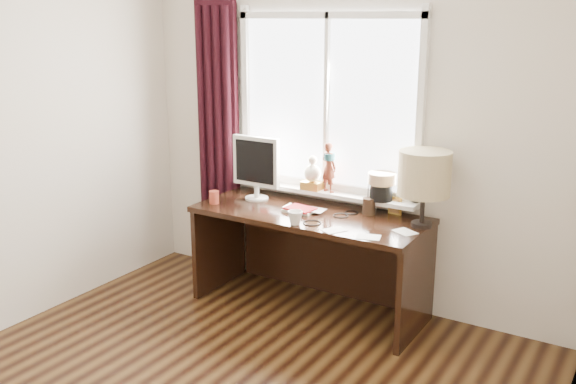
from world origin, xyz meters
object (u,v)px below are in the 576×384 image
Objects in this scene: laptop at (305,209)px; table_lamp at (424,174)px; mug at (295,217)px; desk at (316,241)px; monitor at (256,164)px; red_cup at (214,197)px.

laptop is 0.60× the size of table_lamp.
mug is 0.20× the size of table_lamp.
monitor is at bearing -179.28° from desk.
red_cup is (-0.78, 0.12, -0.00)m from mug.
table_lamp reaches higher than monitor.
laptop is at bearing 15.53° from red_cup.
red_cup is at bearing 171.60° from mug.
mug is at bearing -33.44° from monitor.
monitor is at bearing 52.09° from red_cup.
mug is 0.73m from monitor.
desk is (0.73, 0.27, -0.29)m from red_cup.
monitor is (-0.52, -0.01, 0.52)m from desk.
laptop is at bearing 107.96° from mug.
table_lamp reaches higher than desk.
table_lamp is at bearing 10.79° from red_cup.
table_lamp is (1.53, 0.29, 0.31)m from red_cup.
mug is 0.79m from red_cup.
desk is at bearing 0.72° from monitor.
monitor is 0.94× the size of table_lamp.
red_cup is at bearing -159.60° from desk.
laptop is at bearing -8.94° from monitor.
laptop is 0.32m from mug.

